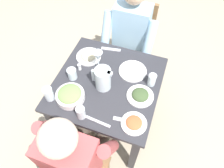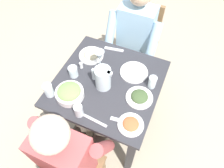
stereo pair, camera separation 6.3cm
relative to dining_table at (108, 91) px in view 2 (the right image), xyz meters
The scene contains 20 objects.
ground_plane 0.57m from the dining_table, ahead, with size 8.00×8.00×0.00m, color tan.
dining_table is the anchor object (origin of this frame).
chair_near 0.75m from the dining_table, 90.46° to the right, with size 0.40×0.40×0.89m.
diner_near 0.55m from the dining_table, 90.63° to the right, with size 0.48×0.53×1.18m.
diner_far 0.55m from the dining_table, 89.58° to the left, with size 0.48×0.53×1.18m.
water_pitcher 0.23m from the dining_table, 70.41° to the left, with size 0.16×0.12×0.19m.
salad_bowl 0.35m from the dining_table, 48.41° to the left, with size 0.21×0.21×0.09m.
plate_yoghurt 0.27m from the dining_table, 133.31° to the right, with size 0.22×0.22×0.04m.
plate_rice_curry 0.42m from the dining_table, 137.23° to the left, with size 0.18×0.18×0.04m.
plate_beans 0.34m from the dining_table, 38.80° to the right, with size 0.21×0.21×0.04m.
plate_dolmas 0.32m from the dining_table, behind, with size 0.20×0.20×0.05m.
water_glass_far_right 0.48m from the dining_table, 38.53° to the left, with size 0.07×0.07×0.11m, color silver.
water_glass_near_left 0.33m from the dining_table, ahead, with size 0.07×0.07×0.09m, color silver.
water_glass_near_right 0.39m from the dining_table, 163.35° to the right, with size 0.06×0.06×0.10m, color silver.
water_glass_center 0.39m from the dining_table, 78.71° to the left, with size 0.06×0.06×0.10m, color silver.
wine_glass 0.31m from the dining_table, 42.15° to the right, with size 0.08×0.08×0.20m.
salt_shaker 0.31m from the dining_table, 10.46° to the right, with size 0.03×0.03×0.05m.
fork_near 0.38m from the dining_table, 74.84° to the right, with size 0.17×0.03×0.01m, color silver.
knife_near 0.37m from the dining_table, 99.53° to the left, with size 0.18×0.02×0.01m, color silver.
fork_far 0.38m from the dining_table, 130.77° to the left, with size 0.17×0.03×0.01m, color silver.
Camera 2 is at (-0.41, 0.86, 2.00)m, focal length 33.14 mm.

